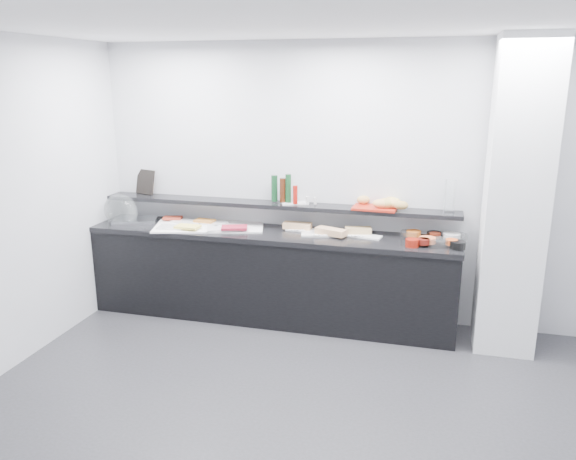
% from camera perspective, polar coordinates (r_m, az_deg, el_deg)
% --- Properties ---
extents(ground, '(5.00, 5.00, 0.00)m').
position_cam_1_polar(ground, '(4.17, 0.95, -19.04)').
color(ground, '#2D2D30').
rests_on(ground, ground).
extents(back_wall, '(5.00, 0.02, 2.70)m').
position_cam_1_polar(back_wall, '(5.51, 6.02, 4.65)').
color(back_wall, silver).
rests_on(back_wall, ground).
extents(ceiling, '(5.00, 5.00, 0.00)m').
position_cam_1_polar(ceiling, '(3.47, 1.15, 21.01)').
color(ceiling, white).
rests_on(ceiling, back_wall).
extents(column, '(0.50, 0.50, 2.70)m').
position_cam_1_polar(column, '(5.15, 22.13, 2.88)').
color(column, silver).
rests_on(column, ground).
extents(buffet_cabinet, '(3.60, 0.60, 0.85)m').
position_cam_1_polar(buffet_cabinet, '(5.62, -1.82, -4.85)').
color(buffet_cabinet, black).
rests_on(buffet_cabinet, ground).
extents(counter_top, '(3.62, 0.62, 0.05)m').
position_cam_1_polar(counter_top, '(5.48, -1.86, -0.43)').
color(counter_top, black).
rests_on(counter_top, buffet_cabinet).
extents(wall_shelf, '(3.60, 0.25, 0.04)m').
position_cam_1_polar(wall_shelf, '(5.58, -1.37, 2.56)').
color(wall_shelf, black).
rests_on(wall_shelf, back_wall).
extents(cloche_base, '(0.51, 0.42, 0.04)m').
position_cam_1_polar(cloche_base, '(6.03, -15.25, 0.94)').
color(cloche_base, silver).
rests_on(cloche_base, counter_top).
extents(cloche_dome, '(0.47, 0.38, 0.34)m').
position_cam_1_polar(cloche_dome, '(6.05, -16.64, 1.91)').
color(cloche_dome, white).
rests_on(cloche_dome, cloche_base).
extents(linen_runner, '(1.18, 0.78, 0.01)m').
position_cam_1_polar(linen_runner, '(5.70, -7.99, 0.39)').
color(linen_runner, white).
rests_on(linen_runner, counter_top).
extents(platter_meat_a, '(0.34, 0.26, 0.01)m').
position_cam_1_polar(platter_meat_a, '(5.86, -10.12, 0.87)').
color(platter_meat_a, white).
rests_on(platter_meat_a, linen_runner).
extents(food_meat_a, '(0.21, 0.16, 0.02)m').
position_cam_1_polar(food_meat_a, '(5.96, -11.64, 1.21)').
color(food_meat_a, maroon).
rests_on(food_meat_a, platter_meat_a).
extents(platter_salmon, '(0.33, 0.27, 0.01)m').
position_cam_1_polar(platter_salmon, '(5.78, -7.77, 0.75)').
color(platter_salmon, silver).
rests_on(platter_salmon, linen_runner).
extents(food_salmon, '(0.21, 0.14, 0.02)m').
position_cam_1_polar(food_salmon, '(5.79, -8.47, 0.94)').
color(food_salmon, '#C67228').
rests_on(food_salmon, platter_salmon).
extents(platter_cheese, '(0.28, 0.20, 0.01)m').
position_cam_1_polar(platter_cheese, '(5.67, -11.77, 0.29)').
color(platter_cheese, silver).
rests_on(platter_cheese, linen_runner).
extents(food_cheese, '(0.24, 0.16, 0.02)m').
position_cam_1_polar(food_cheese, '(5.58, -10.16, 0.34)').
color(food_cheese, '#FCE562').
rests_on(food_cheese, platter_cheese).
extents(platter_meat_b, '(0.36, 0.31, 0.01)m').
position_cam_1_polar(platter_meat_b, '(5.54, -6.63, 0.18)').
color(platter_meat_b, white).
rests_on(platter_meat_b, linen_runner).
extents(food_meat_b, '(0.29, 0.23, 0.02)m').
position_cam_1_polar(food_meat_b, '(5.49, -5.47, 0.25)').
color(food_meat_b, maroon).
rests_on(food_meat_b, platter_meat_b).
extents(sandwich_plate_left, '(0.37, 0.19, 0.01)m').
position_cam_1_polar(sandwich_plate_left, '(5.51, 1.70, 0.02)').
color(sandwich_plate_left, white).
rests_on(sandwich_plate_left, counter_top).
extents(sandwich_food_left, '(0.28, 0.11, 0.06)m').
position_cam_1_polar(sandwich_food_left, '(5.52, 0.96, 0.45)').
color(sandwich_food_left, '#E3AC77').
rests_on(sandwich_food_left, sandwich_plate_left).
extents(tongs_left, '(0.16, 0.04, 0.01)m').
position_cam_1_polar(tongs_left, '(5.45, 0.83, -0.01)').
color(tongs_left, silver).
rests_on(tongs_left, sandwich_plate_left).
extents(sandwich_plate_mid, '(0.36, 0.21, 0.01)m').
position_cam_1_polar(sandwich_plate_mid, '(5.35, 3.20, -0.46)').
color(sandwich_plate_mid, silver).
rests_on(sandwich_plate_mid, counter_top).
extents(sandwich_food_mid, '(0.32, 0.21, 0.06)m').
position_cam_1_polar(sandwich_food_mid, '(5.32, 4.39, -0.17)').
color(sandwich_food_mid, tan).
rests_on(sandwich_food_mid, sandwich_plate_mid).
extents(tongs_mid, '(0.16, 0.05, 0.01)m').
position_cam_1_polar(tongs_mid, '(5.28, 3.42, -0.55)').
color(tongs_mid, '#B4B7BB').
rests_on(tongs_mid, sandwich_plate_mid).
extents(sandwich_plate_right, '(0.33, 0.19, 0.01)m').
position_cam_1_polar(sandwich_plate_right, '(5.33, 7.80, -0.63)').
color(sandwich_plate_right, white).
rests_on(sandwich_plate_right, counter_top).
extents(sandwich_food_right, '(0.26, 0.15, 0.06)m').
position_cam_1_polar(sandwich_food_right, '(5.39, 7.14, -0.02)').
color(sandwich_food_right, tan).
rests_on(sandwich_food_right, sandwich_plate_right).
extents(tongs_right, '(0.16, 0.03, 0.01)m').
position_cam_1_polar(tongs_right, '(5.28, 6.91, -0.62)').
color(tongs_right, '#ADAEB4').
rests_on(tongs_right, sandwich_plate_right).
extents(bowl_glass_fruit, '(0.18, 0.18, 0.07)m').
position_cam_1_polar(bowl_glass_fruit, '(5.35, 12.23, -0.49)').
color(bowl_glass_fruit, silver).
rests_on(bowl_glass_fruit, counter_top).
extents(fill_glass_fruit, '(0.17, 0.17, 0.05)m').
position_cam_1_polar(fill_glass_fruit, '(5.37, 12.64, -0.33)').
color(fill_glass_fruit, orange).
rests_on(fill_glass_fruit, bowl_glass_fruit).
extents(bowl_black_jam, '(0.15, 0.15, 0.07)m').
position_cam_1_polar(bowl_black_jam, '(5.38, 14.61, -0.56)').
color(bowl_black_jam, black).
rests_on(bowl_black_jam, counter_top).
extents(fill_black_jam, '(0.11, 0.11, 0.05)m').
position_cam_1_polar(fill_black_jam, '(5.34, 14.70, -0.54)').
color(fill_black_jam, '#5E1C0D').
rests_on(fill_black_jam, bowl_black_jam).
extents(bowl_glass_cream, '(0.22, 0.22, 0.07)m').
position_cam_1_polar(bowl_glass_cream, '(5.37, 16.88, -0.76)').
color(bowl_glass_cream, white).
rests_on(bowl_glass_cream, counter_top).
extents(fill_glass_cream, '(0.17, 0.17, 0.05)m').
position_cam_1_polar(fill_glass_cream, '(5.36, 16.29, -0.59)').
color(fill_glass_cream, white).
rests_on(fill_glass_cream, bowl_glass_cream).
extents(bowl_red_jam, '(0.16, 0.16, 0.07)m').
position_cam_1_polar(bowl_red_jam, '(5.10, 12.49, -1.28)').
color(bowl_red_jam, maroon).
rests_on(bowl_red_jam, counter_top).
extents(fill_red_jam, '(0.14, 0.14, 0.05)m').
position_cam_1_polar(fill_red_jam, '(5.12, 13.60, -1.14)').
color(fill_red_jam, '#57120C').
rests_on(fill_red_jam, bowl_red_jam).
extents(bowl_glass_salmon, '(0.23, 0.23, 0.07)m').
position_cam_1_polar(bowl_glass_salmon, '(5.15, 15.01, -1.26)').
color(bowl_glass_salmon, white).
rests_on(bowl_glass_salmon, counter_top).
extents(fill_glass_salmon, '(0.18, 0.18, 0.05)m').
position_cam_1_polar(fill_glass_salmon, '(5.17, 13.98, -1.00)').
color(fill_glass_salmon, orange).
rests_on(fill_glass_salmon, bowl_glass_salmon).
extents(bowl_black_fruit, '(0.17, 0.17, 0.07)m').
position_cam_1_polar(bowl_black_fruit, '(5.13, 16.85, -1.48)').
color(bowl_black_fruit, black).
rests_on(bowl_black_fruit, counter_top).
extents(fill_black_fruit, '(0.11, 0.11, 0.05)m').
position_cam_1_polar(fill_black_fruit, '(5.17, 16.28, -1.18)').
color(fill_black_fruit, '#CB4D1B').
rests_on(fill_black_fruit, bowl_black_fruit).
extents(framed_print, '(0.25, 0.15, 0.26)m').
position_cam_1_polar(framed_print, '(6.18, -14.29, 4.76)').
color(framed_print, black).
rests_on(framed_print, wall_shelf).
extents(print_art, '(0.20, 0.08, 0.22)m').
position_cam_1_polar(print_art, '(6.20, -14.17, 4.79)').
color(print_art, beige).
rests_on(print_art, framed_print).
extents(condiment_tray, '(0.30, 0.24, 0.01)m').
position_cam_1_polar(condiment_tray, '(5.54, 0.70, 2.76)').
color(condiment_tray, silver).
rests_on(condiment_tray, wall_shelf).
extents(bottle_green_a, '(0.07, 0.07, 0.26)m').
position_cam_1_polar(bottle_green_a, '(5.57, -1.39, 4.26)').
color(bottle_green_a, '#0F3A1C').
rests_on(bottle_green_a, condiment_tray).
extents(bottle_brown, '(0.06, 0.06, 0.24)m').
position_cam_1_polar(bottle_brown, '(5.53, -0.56, 4.06)').
color(bottle_brown, '#3C190A').
rests_on(bottle_brown, condiment_tray).
extents(bottle_green_b, '(0.07, 0.07, 0.28)m').
position_cam_1_polar(bottle_green_b, '(5.52, 0.03, 4.25)').
color(bottle_green_b, '#103C1C').
rests_on(bottle_green_b, condiment_tray).
extents(bottle_hot, '(0.05, 0.05, 0.18)m').
position_cam_1_polar(bottle_hot, '(5.46, 0.74, 3.59)').
color(bottle_hot, '#9F120B').
rests_on(bottle_hot, condiment_tray).
extents(shaker_salt, '(0.04, 0.04, 0.07)m').
position_cam_1_polar(shaker_salt, '(5.49, 1.99, 3.07)').
color(shaker_salt, silver).
rests_on(shaker_salt, condiment_tray).
extents(shaker_pepper, '(0.03, 0.03, 0.07)m').
position_cam_1_polar(shaker_pepper, '(5.46, 2.78, 2.99)').
color(shaker_pepper, silver).
rests_on(shaker_pepper, condiment_tray).
extents(bread_tray, '(0.42, 0.31, 0.02)m').
position_cam_1_polar(bread_tray, '(5.39, 8.83, 2.27)').
color(bread_tray, '#A52011').
rests_on(bread_tray, wall_shelf).
extents(bread_roll_nw, '(0.14, 0.11, 0.08)m').
position_cam_1_polar(bread_roll_nw, '(5.48, 7.66, 3.06)').
color(bread_roll_nw, tan).
rests_on(bread_roll_nw, bread_tray).
extents(bread_roll_n, '(0.17, 0.12, 0.08)m').
position_cam_1_polar(bread_roll_n, '(5.43, 10.64, 2.83)').
color(bread_roll_n, gold).
rests_on(bread_roll_n, bread_tray).
extents(bread_roll_ne, '(0.15, 0.13, 0.08)m').
position_cam_1_polar(bread_roll_ne, '(5.47, 10.39, 2.93)').
color(bread_roll_ne, '#BB8E47').
rests_on(bread_roll_ne, bread_tray).
extents(bread_roll_sw, '(0.14, 0.09, 0.08)m').
position_cam_1_polar(bread_roll_sw, '(5.34, 9.91, 2.65)').
color(bread_roll_sw, '#AF9042').
rests_on(bread_roll_sw, bread_tray).
extents(bread_roll_s, '(0.14, 0.09, 0.08)m').
position_cam_1_polar(bread_roll_s, '(5.30, 11.40, 2.49)').
color(bread_roll_s, '#AE8742').
rests_on(bread_roll_s, bread_tray).
extents(bread_roll_se, '(0.12, 0.08, 0.08)m').
position_cam_1_polar(bread_roll_se, '(5.34, 10.64, 2.63)').
color(bread_roll_se, '#D8A252').
rests_on(bread_roll_se, bread_tray).
extents(bread_roll_midw, '(0.17, 0.12, 0.08)m').
position_cam_1_polar(bread_roll_midw, '(5.34, 9.43, 2.67)').
color(bread_roll_midw, tan).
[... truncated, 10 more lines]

